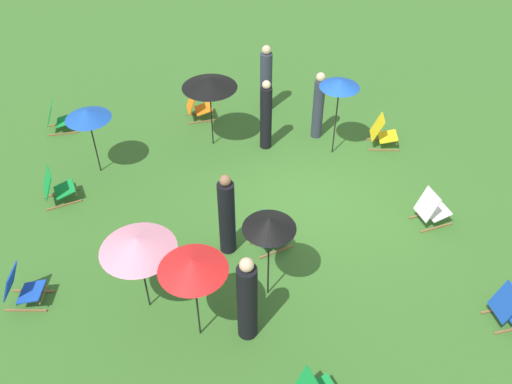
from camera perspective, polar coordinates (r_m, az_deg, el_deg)
ground_plane at (r=12.06m, az=5.50°, el=-0.80°), size 40.00×40.00×0.00m
deckchair_0 at (r=11.80m, az=17.96°, el=-1.73°), size 0.52×0.79×0.83m
deckchair_2 at (r=10.73m, az=1.39°, el=-4.34°), size 0.61×0.84×0.83m
deckchair_3 at (r=10.66m, az=-23.43°, el=-9.25°), size 0.67×0.86×0.83m
deckchair_4 at (r=13.75m, az=13.11°, el=6.05°), size 0.69×0.87×0.83m
deckchair_5 at (r=14.85m, az=-20.09°, el=7.33°), size 0.53×0.79×0.83m
deckchair_6 at (r=10.50m, az=25.13°, el=-10.91°), size 0.50×0.78×0.83m
deckchair_8 at (r=12.52m, az=-20.25°, el=0.42°), size 0.59×0.83×0.83m
deckchair_9 at (r=14.50m, az=-6.17°, el=8.94°), size 0.49×0.77×0.83m
umbrella_0 at (r=12.79m, az=-4.92°, el=11.39°), size 1.30×1.30×1.85m
umbrella_1 at (r=12.45m, az=-17.29°, el=7.81°), size 1.00×1.00×1.68m
umbrella_2 at (r=9.05m, az=-12.35°, el=-5.39°), size 1.28×1.28×1.71m
umbrella_3 at (r=12.48m, az=8.80°, el=11.20°), size 0.91×0.91×2.01m
umbrella_4 at (r=8.90m, az=1.41°, el=-3.32°), size 0.91×0.91×1.91m
umbrella_5 at (r=8.36m, az=-6.67°, el=-7.63°), size 1.10×1.10×1.88m
person_0 at (r=14.56m, az=1.07°, el=11.67°), size 0.45×0.45×1.86m
person_1 at (r=13.56m, az=6.56°, el=8.92°), size 0.37×0.37×1.78m
person_2 at (r=8.99m, az=-0.93°, el=-11.32°), size 0.42×0.42×1.86m
person_3 at (r=10.34m, az=-3.08°, el=-2.57°), size 0.34×0.34×1.88m
person_4 at (r=13.08m, az=1.06°, el=7.93°), size 0.40×0.40×1.83m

